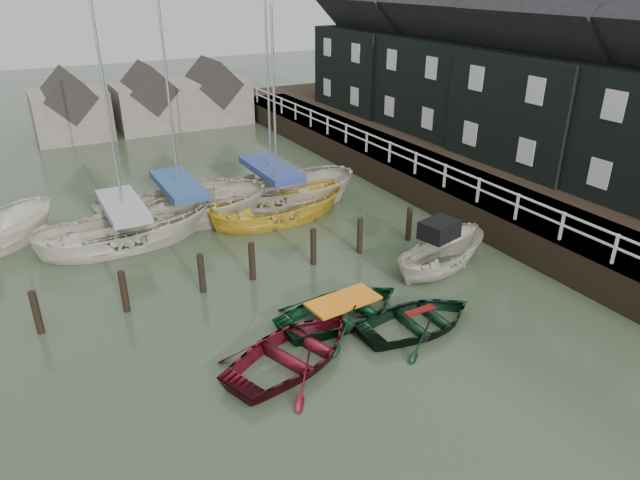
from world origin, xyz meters
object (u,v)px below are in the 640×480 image
rowboat_red (295,361)px  rowboat_dkgreen (418,328)px  rowboat_green (343,319)px  sailboat_b (182,220)px  sailboat_c (278,219)px  sailboat_d (273,203)px  sailboat_a (128,242)px  motorboat (439,265)px

rowboat_red → rowboat_dkgreen: bearing=-114.5°
rowboat_red → rowboat_green: rowboat_red is taller
rowboat_red → rowboat_green: size_ratio=1.02×
sailboat_b → rowboat_red: bearing=-162.8°
sailboat_b → sailboat_c: bearing=-98.1°
sailboat_d → sailboat_b: bearing=109.4°
rowboat_red → sailboat_d: (4.36, 11.05, 0.06)m
sailboat_d → sailboat_a: bearing=119.7°
sailboat_b → sailboat_d: size_ratio=0.99×
sailboat_c → sailboat_d: (0.52, 1.72, 0.05)m
rowboat_dkgreen → sailboat_d: bearing=-2.1°
rowboat_red → sailboat_b: (0.13, 11.13, 0.06)m
sailboat_d → rowboat_dkgreen: bearing=-161.2°
rowboat_red → motorboat: 7.48m
sailboat_c → sailboat_d: size_ratio=0.79×
motorboat → rowboat_dkgreen: bearing=117.9°
rowboat_dkgreen → sailboat_b: 12.09m
rowboat_dkgreen → sailboat_b: sailboat_b is taller
motorboat → sailboat_a: sailboat_a is taller
rowboat_dkgreen → sailboat_a: (-6.39, 10.29, 0.06)m
sailboat_b → sailboat_c: sailboat_b is taller
rowboat_red → rowboat_dkgreen: (4.00, -0.32, 0.00)m
sailboat_d → rowboat_green: bearing=-171.4°
rowboat_dkgreen → rowboat_red: bearing=85.1°
motorboat → sailboat_c: bearing=11.2°
sailboat_a → sailboat_d: size_ratio=0.89×
sailboat_a → sailboat_c: sailboat_a is taller
rowboat_red → rowboat_dkgreen: 4.01m
rowboat_green → sailboat_b: sailboat_b is taller
rowboat_red → sailboat_b: bearing=-20.6°
sailboat_b → sailboat_d: sailboat_d is taller
sailboat_a → rowboat_red: bearing=-167.2°
rowboat_green → sailboat_a: 9.93m
rowboat_green → sailboat_b: size_ratio=0.35×
rowboat_red → sailboat_c: 10.09m
sailboat_a → sailboat_b: 2.78m
rowboat_green → motorboat: bearing=-81.1°
rowboat_red → sailboat_d: size_ratio=0.35×
sailboat_d → motorboat: bearing=-141.9°
rowboat_red → sailboat_b: sailboat_b is taller
motorboat → rowboat_green: bearing=90.4°
rowboat_green → sailboat_a: bearing=22.6°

